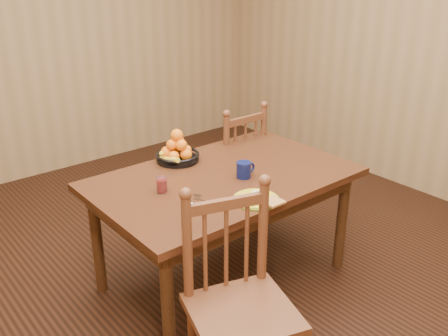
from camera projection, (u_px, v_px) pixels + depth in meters
room at (224, 80)px, 2.85m from camera, size 4.52×5.02×2.72m
dining_table at (224, 188)px, 3.12m from camera, size 1.60×1.00×0.75m
chair_far at (232, 167)px, 3.92m from camera, size 0.45×0.43×0.98m
chair_near at (239, 304)px, 2.33m from camera, size 0.59×0.57×1.04m
breakfast_plate at (257, 199)px, 2.76m from camera, size 0.26×0.29×0.04m
fork at (202, 199)px, 2.77m from camera, size 0.06×0.18×0.00m
spoon at (194, 204)px, 2.73m from camera, size 0.05×0.16×0.01m
coffee_mug at (244, 169)px, 3.04m from camera, size 0.13×0.09×0.10m
juice_glass at (162, 185)px, 2.86m from camera, size 0.06×0.06×0.09m
fruit_bowl at (177, 152)px, 3.28m from camera, size 0.29×0.29×0.22m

